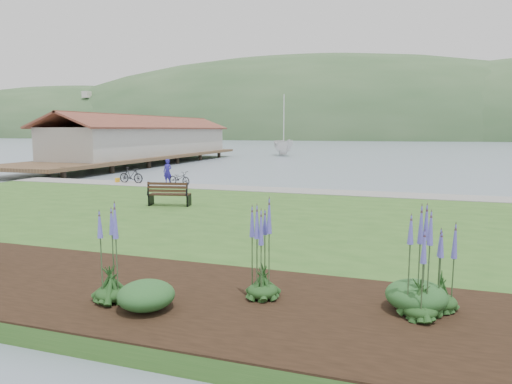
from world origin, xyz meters
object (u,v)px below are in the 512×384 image
Objects in this scene: park_bench at (169,194)px; sailboat at (284,156)px; person at (168,169)px; bicycle_a at (179,178)px.

park_bench is 47.80m from sailboat.
person is 0.07× the size of sailboat.
park_bench is 8.48m from person.
person is at bearing 89.72° from bicycle_a.
sailboat reaches higher than bicycle_a.
park_bench is 7.76m from bicycle_a.
sailboat is at bearing 87.20° from park_bench.
bicycle_a is at bearing 102.84° from park_bench.
sailboat is (-4.09, 40.17, -0.84)m from bicycle_a.
park_bench is at bearing -108.43° from sailboat.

